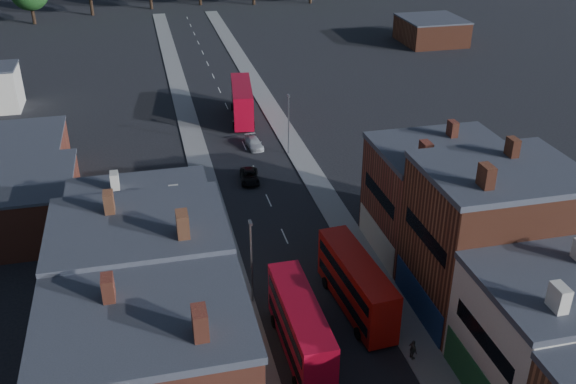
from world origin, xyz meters
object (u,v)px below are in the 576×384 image
bus_1 (356,283)px  bus_2 (242,101)px  car_2 (250,176)px  car_3 (254,143)px  bus_0 (300,326)px  ped_3 (413,350)px

bus_1 → bus_2: size_ratio=0.93×
bus_1 → car_2: bus_1 is taller
car_2 → car_3: (2.40, 9.83, 0.00)m
bus_0 → bus_2: bus_2 is taller
bus_0 → ped_3: size_ratio=6.58×
bus_0 → car_3: bearing=83.8°
bus_0 → ped_3: bus_0 is taller
bus_2 → car_3: 11.00m
ped_3 → bus_2: bearing=-4.9°
bus_1 → ped_3: 7.57m
bus_1 → ped_3: bearing=-76.7°
bus_2 → car_3: size_ratio=2.79×
car_2 → bus_2: bearing=88.2°
bus_0 → car_2: bus_0 is taller
car_2 → car_3: bearing=82.0°
ped_3 → bus_1: bearing=8.8°
bus_0 → car_3: bus_0 is taller
bus_1 → car_2: 26.74m
bus_0 → car_3: 40.66m
bus_0 → bus_2: (4.28, 51.18, 0.20)m
bus_1 → bus_2: (-1.68, 46.91, 0.17)m
bus_0 → bus_2: size_ratio=0.91×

